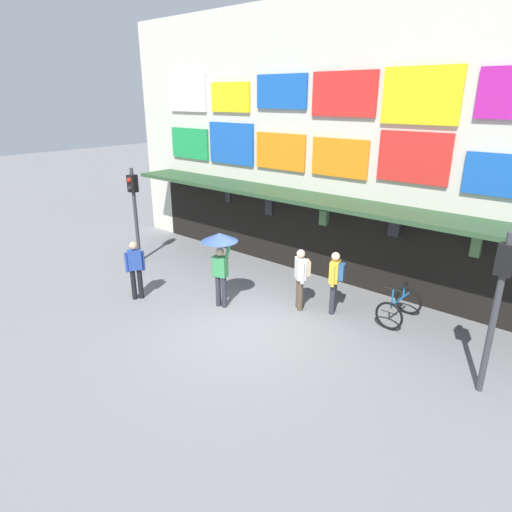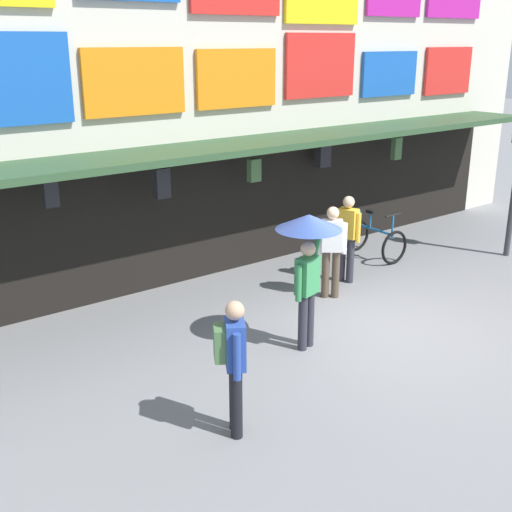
{
  "view_description": "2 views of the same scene",
  "coord_description": "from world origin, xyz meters",
  "px_view_note": "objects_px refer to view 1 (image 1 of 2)",
  "views": [
    {
      "loc": [
        6.38,
        -7.17,
        5.36
      ],
      "look_at": [
        -0.92,
        1.39,
        1.27
      ],
      "focal_mm": 30.85,
      "sensor_mm": 36.0,
      "label": 1
    },
    {
      "loc": [
        -7.28,
        -6.14,
        4.43
      ],
      "look_at": [
        -1.67,
        1.18,
        1.33
      ],
      "focal_mm": 45.3,
      "sensor_mm": 36.0,
      "label": 2
    }
  ],
  "objects_px": {
    "pedestrian_in_white": "(301,275)",
    "traffic_light_far": "(500,289)",
    "pedestrian_in_blue": "(335,278)",
    "bicycle_parked": "(399,307)",
    "pedestrian_in_black": "(135,265)",
    "pedestrian_with_umbrella": "(220,249)",
    "traffic_light_near": "(134,200)"
  },
  "relations": [
    {
      "from": "traffic_light_near",
      "to": "pedestrian_in_black",
      "type": "height_order",
      "value": "traffic_light_near"
    },
    {
      "from": "bicycle_parked",
      "to": "pedestrian_with_umbrella",
      "type": "distance_m",
      "value": 4.78
    },
    {
      "from": "pedestrian_in_blue",
      "to": "pedestrian_in_white",
      "type": "height_order",
      "value": "same"
    },
    {
      "from": "traffic_light_far",
      "to": "pedestrian_in_black",
      "type": "height_order",
      "value": "traffic_light_far"
    },
    {
      "from": "pedestrian_in_blue",
      "to": "bicycle_parked",
      "type": "bearing_deg",
      "value": 23.31
    },
    {
      "from": "traffic_light_far",
      "to": "pedestrian_in_white",
      "type": "height_order",
      "value": "traffic_light_far"
    },
    {
      "from": "pedestrian_in_blue",
      "to": "pedestrian_with_umbrella",
      "type": "height_order",
      "value": "pedestrian_with_umbrella"
    },
    {
      "from": "traffic_light_far",
      "to": "pedestrian_with_umbrella",
      "type": "height_order",
      "value": "traffic_light_far"
    },
    {
      "from": "pedestrian_in_white",
      "to": "traffic_light_far",
      "type": "bearing_deg",
      "value": -7.27
    },
    {
      "from": "pedestrian_in_white",
      "to": "bicycle_parked",
      "type": "bearing_deg",
      "value": 24.28
    },
    {
      "from": "bicycle_parked",
      "to": "pedestrian_in_blue",
      "type": "xyz_separation_m",
      "value": [
        -1.5,
        -0.65,
        0.59
      ]
    },
    {
      "from": "traffic_light_near",
      "to": "pedestrian_in_white",
      "type": "distance_m",
      "value": 6.46
    },
    {
      "from": "traffic_light_far",
      "to": "pedestrian_in_blue",
      "type": "relative_size",
      "value": 1.9
    },
    {
      "from": "traffic_light_near",
      "to": "pedestrian_with_umbrella",
      "type": "xyz_separation_m",
      "value": [
        4.62,
        -0.65,
        -0.5
      ]
    },
    {
      "from": "bicycle_parked",
      "to": "pedestrian_in_white",
      "type": "distance_m",
      "value": 2.58
    },
    {
      "from": "traffic_light_near",
      "to": "pedestrian_in_black",
      "type": "relative_size",
      "value": 1.9
    },
    {
      "from": "traffic_light_near",
      "to": "traffic_light_far",
      "type": "xyz_separation_m",
      "value": [
        10.99,
        0.02,
        0.0
      ]
    },
    {
      "from": "pedestrian_in_black",
      "to": "pedestrian_in_blue",
      "type": "height_order",
      "value": "same"
    },
    {
      "from": "traffic_light_near",
      "to": "traffic_light_far",
      "type": "distance_m",
      "value": 10.99
    },
    {
      "from": "traffic_light_near",
      "to": "pedestrian_in_white",
      "type": "bearing_deg",
      "value": 5.55
    },
    {
      "from": "traffic_light_near",
      "to": "pedestrian_with_umbrella",
      "type": "height_order",
      "value": "traffic_light_near"
    },
    {
      "from": "traffic_light_far",
      "to": "pedestrian_with_umbrella",
      "type": "relative_size",
      "value": 1.54
    },
    {
      "from": "bicycle_parked",
      "to": "pedestrian_in_black",
      "type": "distance_m",
      "value": 7.09
    },
    {
      "from": "pedestrian_in_white",
      "to": "pedestrian_in_black",
      "type": "bearing_deg",
      "value": -147.94
    },
    {
      "from": "traffic_light_near",
      "to": "pedestrian_in_blue",
      "type": "distance_m",
      "value": 7.28
    },
    {
      "from": "pedestrian_in_black",
      "to": "pedestrian_in_white",
      "type": "bearing_deg",
      "value": 32.06
    },
    {
      "from": "pedestrian_in_white",
      "to": "pedestrian_with_umbrella",
      "type": "bearing_deg",
      "value": -143.5
    },
    {
      "from": "bicycle_parked",
      "to": "pedestrian_with_umbrella",
      "type": "relative_size",
      "value": 0.57
    },
    {
      "from": "bicycle_parked",
      "to": "pedestrian_in_black",
      "type": "relative_size",
      "value": 0.7
    },
    {
      "from": "traffic_light_near",
      "to": "bicycle_parked",
      "type": "xyz_separation_m",
      "value": [
        8.62,
        1.65,
        -1.75
      ]
    },
    {
      "from": "pedestrian_in_black",
      "to": "pedestrian_with_umbrella",
      "type": "xyz_separation_m",
      "value": [
        2.16,
        1.16,
        0.66
      ]
    },
    {
      "from": "traffic_light_far",
      "to": "pedestrian_in_blue",
      "type": "bearing_deg",
      "value": 165.72
    }
  ]
}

